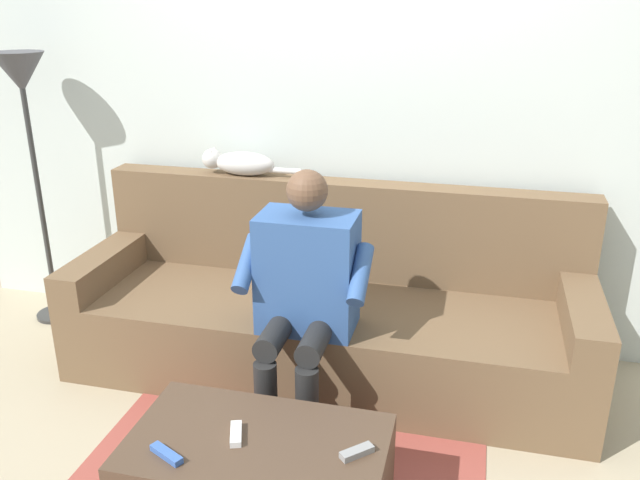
{
  "coord_description": "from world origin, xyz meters",
  "views": [
    {
      "loc": [
        -0.69,
        2.82,
        1.86
      ],
      "look_at": [
        0.0,
        0.04,
        0.77
      ],
      "focal_mm": 37.16,
      "sensor_mm": 36.0,
      "label": 1
    }
  ],
  "objects_px": {
    "remote_gray": "(357,452)",
    "floor_lamp": "(24,99)",
    "remote_white": "(236,434)",
    "person_solo_seated": "(305,284)",
    "couch": "(329,314)",
    "cat_on_backrest": "(240,163)",
    "remote_blue": "(166,454)",
    "coffee_table": "(258,480)"
  },
  "relations": [
    {
      "from": "couch",
      "to": "remote_white",
      "type": "distance_m",
      "value": 1.13
    },
    {
      "from": "person_solo_seated",
      "to": "cat_on_backrest",
      "type": "relative_size",
      "value": 2.08
    },
    {
      "from": "remote_blue",
      "to": "floor_lamp",
      "type": "bearing_deg",
      "value": 162.04
    },
    {
      "from": "remote_white",
      "to": "remote_blue",
      "type": "relative_size",
      "value": 0.9
    },
    {
      "from": "coffee_table",
      "to": "floor_lamp",
      "type": "relative_size",
      "value": 0.6
    },
    {
      "from": "remote_white",
      "to": "coffee_table",
      "type": "bearing_deg",
      "value": 70.06
    },
    {
      "from": "couch",
      "to": "person_solo_seated",
      "type": "height_order",
      "value": "person_solo_seated"
    },
    {
      "from": "remote_gray",
      "to": "floor_lamp",
      "type": "height_order",
      "value": "floor_lamp"
    },
    {
      "from": "cat_on_backrest",
      "to": "remote_gray",
      "type": "xyz_separation_m",
      "value": [
        -0.92,
        1.39,
        -0.63
      ]
    },
    {
      "from": "remote_white",
      "to": "remote_gray",
      "type": "bearing_deg",
      "value": 71.39
    },
    {
      "from": "couch",
      "to": "floor_lamp",
      "type": "relative_size",
      "value": 1.65
    },
    {
      "from": "coffee_table",
      "to": "remote_white",
      "type": "relative_size",
      "value": 7.23
    },
    {
      "from": "couch",
      "to": "person_solo_seated",
      "type": "relative_size",
      "value": 2.24
    },
    {
      "from": "remote_gray",
      "to": "remote_blue",
      "type": "bearing_deg",
      "value": -29.47
    },
    {
      "from": "person_solo_seated",
      "to": "cat_on_backrest",
      "type": "distance_m",
      "value": 0.93
    },
    {
      "from": "remote_blue",
      "to": "couch",
      "type": "bearing_deg",
      "value": 104.67
    },
    {
      "from": "coffee_table",
      "to": "person_solo_seated",
      "type": "relative_size",
      "value": 0.81
    },
    {
      "from": "cat_on_backrest",
      "to": "floor_lamp",
      "type": "bearing_deg",
      "value": 5.97
    },
    {
      "from": "cat_on_backrest",
      "to": "remote_white",
      "type": "distance_m",
      "value": 1.61
    },
    {
      "from": "person_solo_seated",
      "to": "cat_on_backrest",
      "type": "bearing_deg",
      "value": -51.35
    },
    {
      "from": "coffee_table",
      "to": "cat_on_backrest",
      "type": "xyz_separation_m",
      "value": [
        0.56,
        -1.4,
        0.82
      ]
    },
    {
      "from": "remote_white",
      "to": "remote_gray",
      "type": "xyz_separation_m",
      "value": [
        -0.44,
        -0.01,
        0.0
      ]
    },
    {
      "from": "couch",
      "to": "remote_gray",
      "type": "bearing_deg",
      "value": 108.01
    },
    {
      "from": "person_solo_seated",
      "to": "floor_lamp",
      "type": "xyz_separation_m",
      "value": [
        1.71,
        -0.55,
        0.67
      ]
    },
    {
      "from": "coffee_table",
      "to": "cat_on_backrest",
      "type": "bearing_deg",
      "value": -68.34
    },
    {
      "from": "remote_blue",
      "to": "remote_gray",
      "type": "xyz_separation_m",
      "value": [
        -0.63,
        -0.17,
        0.0
      ]
    },
    {
      "from": "coffee_table",
      "to": "remote_blue",
      "type": "distance_m",
      "value": 0.37
    },
    {
      "from": "couch",
      "to": "floor_lamp",
      "type": "height_order",
      "value": "floor_lamp"
    },
    {
      "from": "cat_on_backrest",
      "to": "floor_lamp",
      "type": "relative_size",
      "value": 0.36
    },
    {
      "from": "cat_on_backrest",
      "to": "couch",
      "type": "bearing_deg",
      "value": 153.29
    },
    {
      "from": "couch",
      "to": "cat_on_backrest",
      "type": "bearing_deg",
      "value": -26.71
    },
    {
      "from": "coffee_table",
      "to": "remote_blue",
      "type": "relative_size",
      "value": 6.53
    },
    {
      "from": "remote_gray",
      "to": "couch",
      "type": "bearing_deg",
      "value": -116.17
    },
    {
      "from": "cat_on_backrest",
      "to": "remote_white",
      "type": "relative_size",
      "value": 4.3
    },
    {
      "from": "floor_lamp",
      "to": "person_solo_seated",
      "type": "bearing_deg",
      "value": 162.14
    },
    {
      "from": "remote_blue",
      "to": "remote_white",
      "type": "bearing_deg",
      "value": 66.3
    },
    {
      "from": "person_solo_seated",
      "to": "floor_lamp",
      "type": "distance_m",
      "value": 1.92
    },
    {
      "from": "person_solo_seated",
      "to": "floor_lamp",
      "type": "bearing_deg",
      "value": -17.86
    },
    {
      "from": "person_solo_seated",
      "to": "remote_white",
      "type": "relative_size",
      "value": 8.94
    },
    {
      "from": "cat_on_backrest",
      "to": "remote_white",
      "type": "bearing_deg",
      "value": 108.88
    },
    {
      "from": "floor_lamp",
      "to": "coffee_table",
      "type": "bearing_deg",
      "value": 143.55
    },
    {
      "from": "remote_white",
      "to": "couch",
      "type": "bearing_deg",
      "value": 156.65
    }
  ]
}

